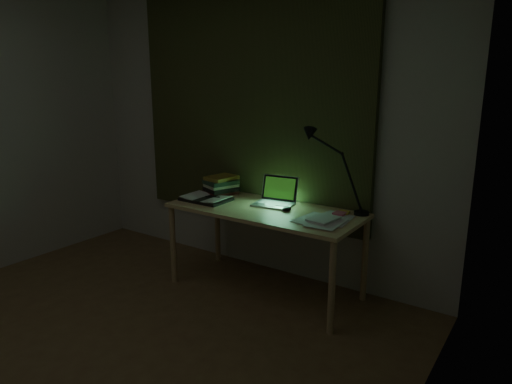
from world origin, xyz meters
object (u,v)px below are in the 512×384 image
desk (265,250)px  book_stack (221,185)px  loose_papers (318,217)px  desk_lamp (364,175)px  laptop (273,192)px  open_textbook (206,198)px

desk → book_stack: (-0.54, 0.16, 0.42)m
loose_papers → desk_lamp: (0.21, 0.27, 0.28)m
laptop → desk_lamp: 0.70m
open_textbook → desk_lamp: 1.25m
laptop → open_textbook: size_ratio=0.90×
open_textbook → loose_papers: bearing=3.1°
laptop → desk: bearing=-101.1°
desk_lamp → book_stack: bearing=-161.3°
loose_papers → desk: bearing=178.2°
desk → open_textbook: open_textbook is taller
laptop → loose_papers: bearing=-22.7°
desk → book_stack: book_stack is taller
desk → loose_papers: 0.57m
open_textbook → book_stack: 0.24m
open_textbook → loose_papers: (0.97, 0.05, -0.01)m
book_stack → desk: bearing=-16.3°
desk → open_textbook: size_ratio=3.94×
open_textbook → laptop: bearing=18.0°
laptop → open_textbook: bearing=-169.7°
desk → loose_papers: loose_papers is taller
book_stack → desk_lamp: bearing=4.6°
desk → loose_papers: (0.45, -0.01, 0.34)m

